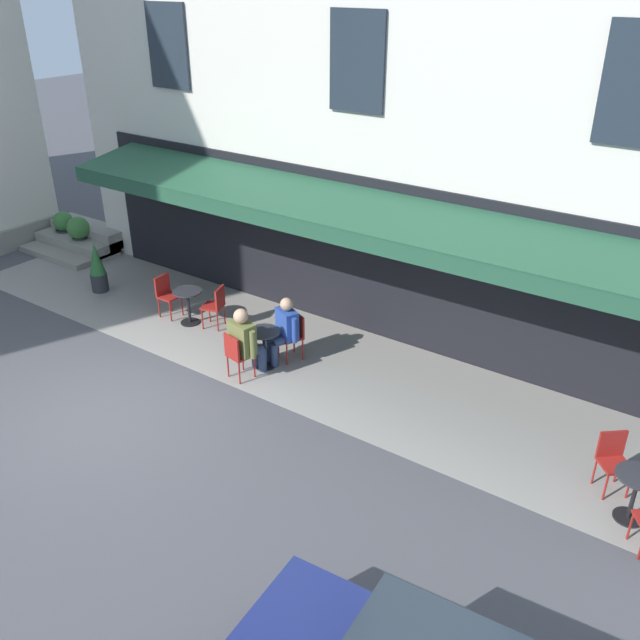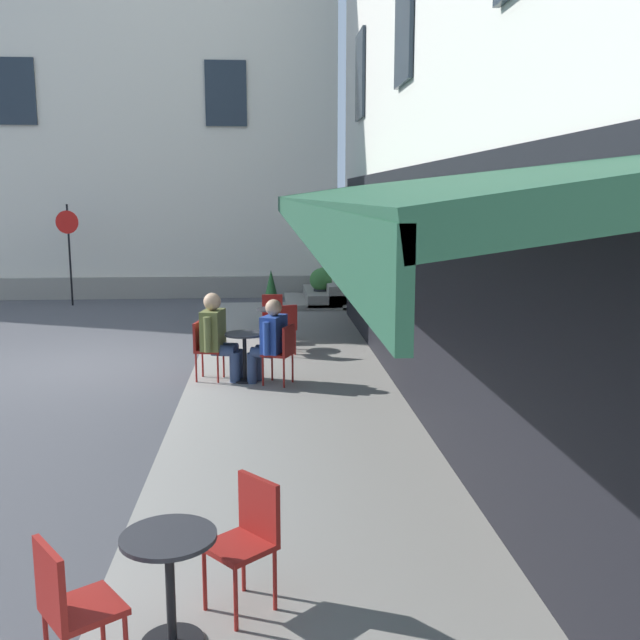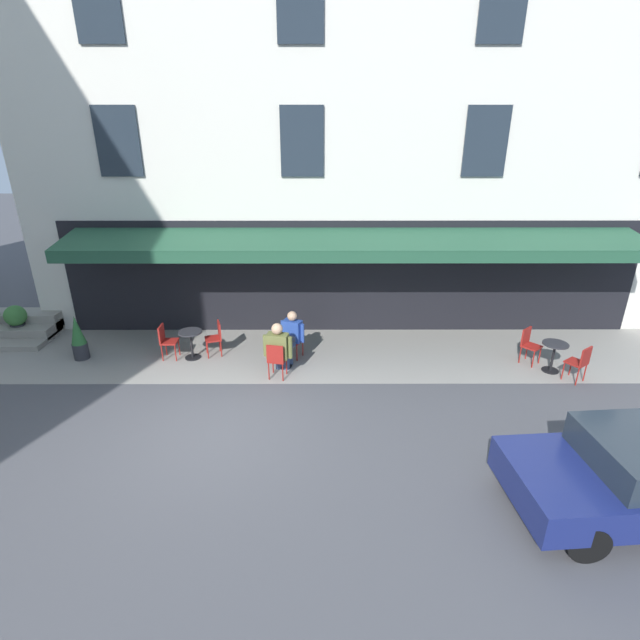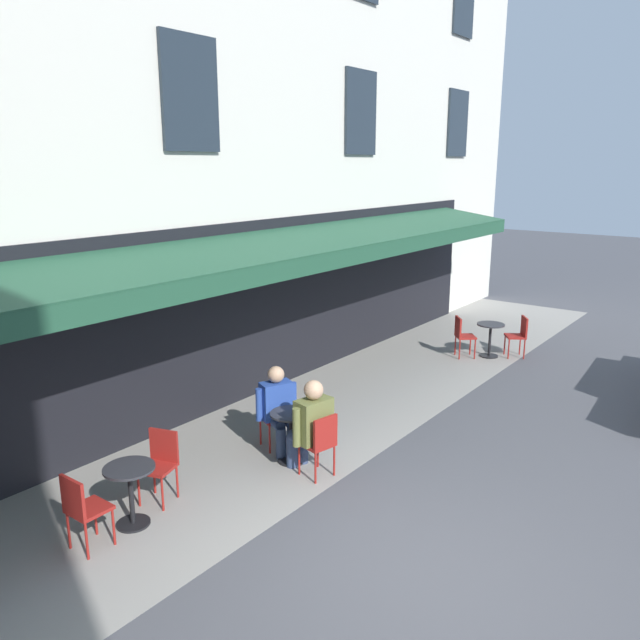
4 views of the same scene
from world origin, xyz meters
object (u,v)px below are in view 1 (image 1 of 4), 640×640
(cafe_chair_red_facing_street, at_px, (237,353))
(seated_companion_in_olive, at_px, (246,340))
(cafe_table_near_entrance, at_px, (188,302))
(cafe_chair_red_kerbside, at_px, (613,457))
(seated_patron_in_blue, at_px, (284,328))
(potted_plant_entrance_left, at_px, (79,232))
(cafe_table_mid_terrace, at_px, (635,490))
(cafe_table_streetside, at_px, (264,343))
(potted_plant_under_sign, at_px, (64,227))
(cafe_chair_red_near_door, at_px, (216,303))
(potted_plant_mid_terrace, at_px, (97,268))
(cafe_chair_red_corner_right, at_px, (294,332))
(cafe_chair_red_by_window, at_px, (166,292))

(cafe_chair_red_facing_street, distance_m, seated_companion_in_olive, 0.28)
(cafe_table_near_entrance, xyz_separation_m, cafe_chair_red_kerbside, (-8.53, 0.25, 0.06))
(seated_patron_in_blue, bearing_deg, potted_plant_entrance_left, -9.93)
(cafe_table_mid_terrace, relative_size, cafe_table_streetside, 1.00)
(cafe_table_streetside, xyz_separation_m, potted_plant_under_sign, (8.44, -1.88, -0.01))
(cafe_chair_red_near_door, xyz_separation_m, cafe_table_streetside, (-1.80, 0.65, -0.06))
(seated_patron_in_blue, distance_m, potted_plant_entrance_left, 7.90)
(potted_plant_mid_terrace, bearing_deg, cafe_chair_red_corner_right, -178.62)
(cafe_chair_red_by_window, height_order, cafe_table_streetside, cafe_chair_red_by_window)
(cafe_table_mid_terrace, distance_m, potted_plant_under_sign, 15.14)
(seated_companion_in_olive, bearing_deg, cafe_chair_red_near_door, -31.75)
(potted_plant_mid_terrace, bearing_deg, potted_plant_under_sign, -24.39)
(cafe_chair_red_kerbside, bearing_deg, potted_plant_mid_terrace, -1.19)
(cafe_chair_red_corner_right, height_order, seated_companion_in_olive, seated_companion_in_olive)
(cafe_chair_red_near_door, bearing_deg, cafe_table_mid_terrace, 173.68)
(cafe_chair_red_by_window, xyz_separation_m, potted_plant_entrance_left, (4.58, -1.29, 0.01))
(cafe_table_near_entrance, bearing_deg, seated_patron_in_blue, 178.26)
(cafe_chair_red_corner_right, bearing_deg, potted_plant_entrance_left, -8.43)
(potted_plant_mid_terrace, bearing_deg, seated_patron_in_blue, 179.34)
(cafe_chair_red_corner_right, bearing_deg, cafe_table_streetside, 65.77)
(cafe_table_mid_terrace, xyz_separation_m, cafe_chair_red_corner_right, (6.29, -0.85, 0.06))
(cafe_chair_red_by_window, bearing_deg, cafe_chair_red_corner_right, -177.84)
(cafe_table_streetside, bearing_deg, cafe_table_near_entrance, -10.82)
(seated_patron_in_blue, height_order, seated_companion_in_olive, seated_companion_in_olive)
(cafe_chair_red_by_window, relative_size, seated_patron_in_blue, 0.70)
(cafe_table_streetside, bearing_deg, seated_patron_in_blue, -114.23)
(potted_plant_entrance_left, bearing_deg, cafe_chair_red_near_door, 169.39)
(cafe_table_streetside, height_order, potted_plant_mid_terrace, potted_plant_mid_terrace)
(cafe_chair_red_by_window, height_order, cafe_chair_red_corner_right, same)
(cafe_chair_red_by_window, relative_size, cafe_table_streetside, 1.21)
(cafe_table_mid_terrace, relative_size, seated_patron_in_blue, 0.58)
(potted_plant_under_sign, bearing_deg, cafe_chair_red_by_window, 165.16)
(seated_companion_in_olive, bearing_deg, seated_patron_in_blue, -107.88)
(cafe_chair_red_facing_street, relative_size, potted_plant_mid_terrace, 0.77)
(potted_plant_entrance_left, bearing_deg, cafe_chair_red_facing_street, 162.48)
(cafe_chair_red_kerbside, relative_size, potted_plant_under_sign, 1.00)
(cafe_chair_red_kerbside, xyz_separation_m, cafe_chair_red_corner_right, (5.88, -0.37, 0.00))
(cafe_chair_red_facing_street, xyz_separation_m, cafe_chair_red_corner_right, (-0.39, -1.20, 0.00))
(cafe_table_mid_terrace, bearing_deg, potted_plant_entrance_left, -8.09)
(cafe_table_near_entrance, height_order, seated_patron_in_blue, seated_patron_in_blue)
(seated_patron_in_blue, bearing_deg, cafe_chair_red_by_window, -1.28)
(cafe_chair_red_by_window, relative_size, cafe_chair_red_facing_street, 1.00)
(cafe_table_near_entrance, xyz_separation_m, cafe_chair_red_corner_right, (-2.66, -0.12, 0.06))
(cafe_chair_red_by_window, height_order, cafe_chair_red_kerbside, same)
(cafe_chair_red_by_window, relative_size, cafe_chair_red_near_door, 1.00)
(cafe_chair_red_by_window, height_order, potted_plant_mid_terrace, potted_plant_mid_terrace)
(cafe_table_streetside, distance_m, seated_patron_in_blue, 0.46)
(cafe_table_near_entrance, distance_m, cafe_table_streetside, 2.44)
(cafe_chair_red_corner_right, xyz_separation_m, potted_plant_entrance_left, (7.87, -1.17, 0.01))
(cafe_chair_red_kerbside, bearing_deg, cafe_chair_red_corner_right, -3.59)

